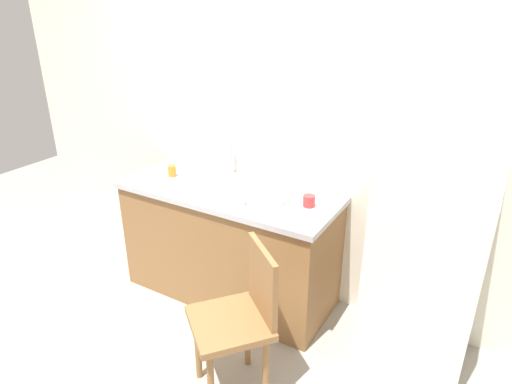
% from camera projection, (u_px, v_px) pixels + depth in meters
% --- Properties ---
extents(ground_plane, '(8.00, 8.00, 0.00)m').
position_uv_depth(ground_plane, '(194.00, 352.00, 2.81)').
color(ground_plane, '#9E998E').
extents(back_wall, '(4.80, 0.10, 2.56)m').
position_uv_depth(back_wall, '(273.00, 119.00, 3.08)').
color(back_wall, silver).
rests_on(back_wall, ground_plane).
extents(cabinet_base, '(1.50, 0.60, 0.81)m').
position_uv_depth(cabinet_base, '(230.00, 245.00, 3.22)').
color(cabinet_base, olive).
rests_on(cabinet_base, ground_plane).
extents(countertop, '(1.54, 0.64, 0.04)m').
position_uv_depth(countertop, '(228.00, 191.00, 3.05)').
color(countertop, '#B7B7BC').
rests_on(countertop, cabinet_base).
extents(faucet, '(0.02, 0.02, 0.23)m').
position_uv_depth(faucet, '(231.00, 159.00, 3.26)').
color(faucet, '#B7B7BC').
rests_on(faucet, countertop).
extents(refrigerator, '(0.57, 0.60, 1.20)m').
position_uv_depth(refrigerator, '(425.00, 276.00, 2.53)').
color(refrigerator, silver).
rests_on(refrigerator, ground_plane).
extents(chair, '(0.56, 0.56, 0.89)m').
position_uv_depth(chair, '(240.00, 316.00, 2.36)').
color(chair, olive).
rests_on(chair, ground_plane).
extents(dish_tray, '(0.28, 0.20, 0.05)m').
position_uv_depth(dish_tray, '(269.00, 193.00, 2.91)').
color(dish_tray, white).
rests_on(dish_tray, countertop).
extents(cup_white, '(0.07, 0.07, 0.10)m').
position_uv_depth(cup_white, '(239.00, 198.00, 2.78)').
color(cup_white, white).
rests_on(cup_white, countertop).
extents(cup_red, '(0.08, 0.08, 0.07)m').
position_uv_depth(cup_red, '(309.00, 201.00, 2.78)').
color(cup_red, red).
rests_on(cup_red, countertop).
extents(cup_orange, '(0.06, 0.06, 0.08)m').
position_uv_depth(cup_orange, '(172.00, 171.00, 3.24)').
color(cup_orange, orange).
rests_on(cup_orange, countertop).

